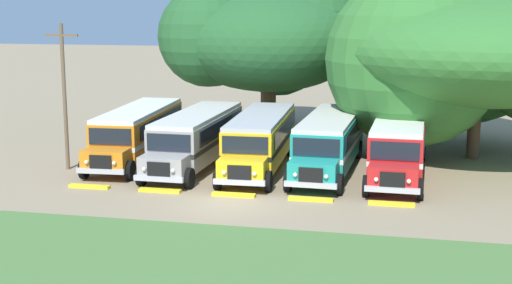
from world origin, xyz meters
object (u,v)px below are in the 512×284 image
parked_bus_slot_2 (260,138)px  parked_bus_slot_1 (197,136)px  broad_shade_tree (270,38)px  secondary_tree (474,51)px  parked_bus_slot_3 (330,140)px  parked_bus_slot_4 (399,143)px  utility_pole (64,93)px  parked_bus_slot_0 (138,131)px

parked_bus_slot_2 → parked_bus_slot_1: bearing=-89.9°
parked_bus_slot_2 → broad_shade_tree: 11.73m
broad_shade_tree → secondary_tree: (12.68, -4.79, -0.36)m
parked_bus_slot_3 → secondary_tree: bearing=129.0°
parked_bus_slot_1 → parked_bus_slot_4: 10.66m
broad_shade_tree → utility_pole: broad_shade_tree is taller
utility_pole → parked_bus_slot_1: bearing=20.5°
broad_shade_tree → parked_bus_slot_1: bearing=-99.8°
secondary_tree → broad_shade_tree: bearing=159.3°
parked_bus_slot_1 → parked_bus_slot_3: same height
parked_bus_slot_4 → parked_bus_slot_3: bearing=-90.2°
parked_bus_slot_0 → utility_pole: bearing=-42.7°
broad_shade_tree → parked_bus_slot_0: bearing=-119.3°
parked_bus_slot_0 → parked_bus_slot_2: bearing=81.2°
utility_pole → parked_bus_slot_0: bearing=50.5°
utility_pole → parked_bus_slot_3: bearing=11.5°
parked_bus_slot_4 → secondary_tree: bearing=147.2°
parked_bus_slot_2 → utility_pole: size_ratio=1.43×
secondary_tree → utility_pole: (-20.91, -8.37, -1.89)m
parked_bus_slot_1 → parked_bus_slot_2: size_ratio=1.00×
parked_bus_slot_4 → utility_pole: bearing=-79.8°
parked_bus_slot_0 → parked_bus_slot_2: 7.19m
utility_pole → broad_shade_tree: bearing=57.9°
parked_bus_slot_2 → secondary_tree: size_ratio=0.61×
parked_bus_slot_3 → parked_bus_slot_4: (3.55, -0.10, 0.00)m
parked_bus_slot_4 → broad_shade_tree: (-8.79, 10.51, 4.72)m
parked_bus_slot_0 → parked_bus_slot_3: bearing=84.2°
parked_bus_slot_0 → utility_pole: utility_pole is taller
secondary_tree → utility_pole: secondary_tree is taller
parked_bus_slot_3 → broad_shade_tree: size_ratio=0.82×
parked_bus_slot_0 → parked_bus_slot_1: bearing=73.8°
secondary_tree → utility_pole: bearing=-158.2°
parked_bus_slot_2 → secondary_tree: 13.26m
parked_bus_slot_1 → parked_bus_slot_2: same height
parked_bus_slot_2 → broad_shade_tree: broad_shade_tree is taller
parked_bus_slot_3 → parked_bus_slot_1: bearing=-85.2°
parked_bus_slot_3 → secondary_tree: (7.43, 5.62, 4.36)m
parked_bus_slot_4 → parked_bus_slot_2: bearing=-87.7°
parked_bus_slot_3 → utility_pole: bearing=-76.6°
parked_bus_slot_3 → utility_pole: size_ratio=1.43×
secondary_tree → parked_bus_slot_4: bearing=-124.2°
parked_bus_slot_0 → parked_bus_slot_4: bearing=84.5°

